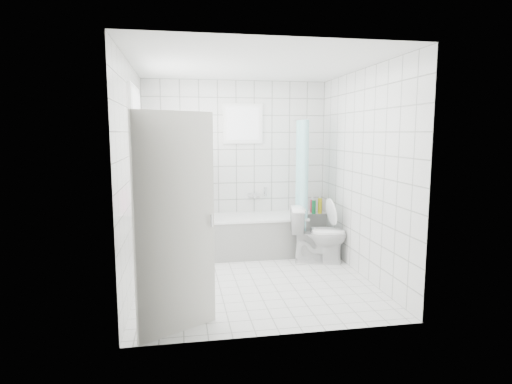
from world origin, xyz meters
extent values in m
plane|color=white|center=(0.00, 0.00, 0.00)|extent=(3.00, 3.00, 0.00)
plane|color=white|center=(0.00, 0.00, 2.60)|extent=(3.00, 3.00, 0.00)
cube|color=white|center=(0.00, 1.50, 1.30)|extent=(2.80, 0.02, 2.60)
cube|color=white|center=(0.00, -1.50, 1.30)|extent=(2.80, 0.02, 2.60)
cube|color=white|center=(-1.40, 0.00, 1.30)|extent=(0.02, 3.00, 2.60)
cube|color=white|center=(1.40, 0.00, 1.30)|extent=(0.02, 3.00, 2.60)
cube|color=white|center=(-1.35, 0.30, 1.60)|extent=(0.01, 0.90, 1.40)
cube|color=white|center=(0.10, 1.46, 1.95)|extent=(0.50, 0.01, 0.50)
cube|color=white|center=(-1.31, 0.30, 0.86)|extent=(0.18, 1.02, 0.08)
cube|color=silver|center=(-0.91, -1.27, 1.00)|extent=(0.71, 0.45, 2.00)
cube|color=white|center=(0.17, 1.12, 0.28)|extent=(1.57, 0.75, 0.55)
cube|color=white|center=(0.17, 1.12, 0.57)|extent=(1.59, 0.77, 0.03)
cube|color=white|center=(-0.70, 1.07, 0.75)|extent=(0.15, 0.85, 1.50)
cube|color=white|center=(1.23, 1.38, 0.28)|extent=(0.40, 0.24, 0.55)
imported|color=white|center=(1.03, 0.55, 0.39)|extent=(0.85, 0.59, 0.79)
cylinder|color=silver|center=(0.90, 1.10, 2.00)|extent=(0.02, 0.80, 0.02)
cube|color=silver|center=(0.27, 1.46, 0.85)|extent=(0.18, 0.06, 0.06)
imported|color=#38E9FF|center=(-1.30, 0.07, 1.00)|extent=(0.10, 0.10, 0.21)
imported|color=#D65395|center=(-1.30, -0.04, 1.05)|extent=(0.16, 0.16, 0.31)
imported|color=silver|center=(-1.30, 0.30, 0.97)|extent=(0.15, 0.15, 0.15)
cylinder|color=yellow|center=(1.30, 1.30, 0.67)|extent=(0.06, 0.06, 0.25)
cylinder|color=#189347|center=(1.19, 1.30, 0.66)|extent=(0.06, 0.06, 0.21)
cylinder|color=#BC1636|center=(1.20, 1.39, 0.65)|extent=(0.06, 0.06, 0.21)
camera|label=1|loc=(-0.86, -5.05, 1.81)|focal=30.00mm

